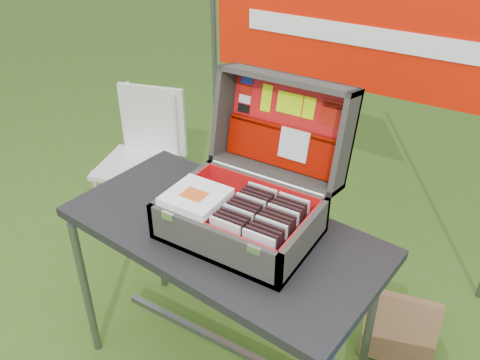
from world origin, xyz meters
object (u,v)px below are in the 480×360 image
Objects in this scene: table at (224,301)px; cardboard_box at (399,330)px; suitcase at (248,169)px; chair at (135,167)px.

table is 3.66× the size of cardboard_box.
table is 0.84m from cardboard_box.
chair is at bearing 154.35° from suitcase.
cardboard_box is at bearing 33.56° from suitcase.
table is 2.26× the size of suitcase.
table is at bearing -157.39° from cardboard_box.
table is at bearing -46.40° from chair.
table is 1.40× the size of chair.
suitcase is at bearing -158.09° from cardboard_box.
table is at bearing -140.84° from suitcase.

